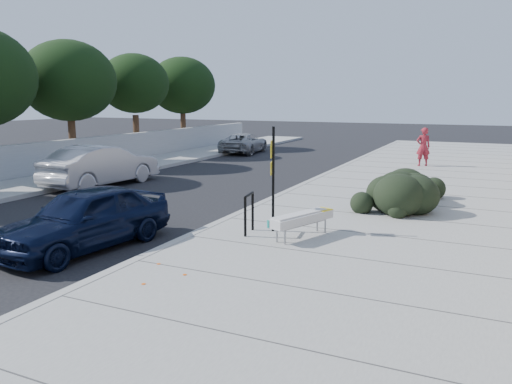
# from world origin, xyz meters

# --- Properties ---
(ground) EXTENTS (120.00, 120.00, 0.00)m
(ground) POSITION_xyz_m (0.00, 0.00, 0.00)
(ground) COLOR black
(ground) RESTS_ON ground
(sidewalk_near) EXTENTS (11.20, 50.00, 0.15)m
(sidewalk_near) POSITION_xyz_m (5.60, 5.00, 0.07)
(sidewalk_near) COLOR gray
(sidewalk_near) RESTS_ON ground
(sidewalk_far) EXTENTS (3.00, 50.00, 0.15)m
(sidewalk_far) POSITION_xyz_m (-9.50, 5.00, 0.07)
(sidewalk_far) COLOR gray
(sidewalk_far) RESTS_ON ground
(curb_near) EXTENTS (0.22, 50.00, 0.17)m
(curb_near) POSITION_xyz_m (0.00, 5.00, 0.08)
(curb_near) COLOR #9E9E99
(curb_near) RESTS_ON ground
(curb_far) EXTENTS (0.22, 50.00, 0.17)m
(curb_far) POSITION_xyz_m (-8.00, 5.00, 0.08)
(curb_far) COLOR #9E9E99
(curb_far) RESTS_ON ground
(far_wall) EXTENTS (0.30, 40.00, 1.50)m
(far_wall) POSITION_xyz_m (-11.20, 5.00, 0.75)
(far_wall) COLOR #9E9E99
(far_wall) RESTS_ON ground
(tree_far_d) EXTENTS (4.60, 4.60, 6.16)m
(tree_far_d) POSITION_xyz_m (-12.50, 9.00, 4.19)
(tree_far_d) COLOR #332114
(tree_far_d) RESTS_ON ground
(tree_far_e) EXTENTS (4.00, 4.00, 5.90)m
(tree_far_e) POSITION_xyz_m (-12.50, 14.00, 4.18)
(tree_far_e) COLOR #332114
(tree_far_e) RESTS_ON ground
(tree_far_f) EXTENTS (4.40, 4.40, 6.07)m
(tree_far_f) POSITION_xyz_m (-12.50, 19.00, 4.19)
(tree_far_f) COLOR #332114
(tree_far_f) RESTS_ON ground
(bench) EXTENTS (1.05, 1.88, 0.57)m
(bench) POSITION_xyz_m (2.50, 1.00, 0.60)
(bench) COLOR gray
(bench) RESTS_ON sidewalk_near
(bike_rack) EXTENTS (0.16, 0.66, 0.98)m
(bike_rack) POSITION_xyz_m (1.22, 0.82, 0.74)
(bike_rack) COLOR black
(bike_rack) RESTS_ON sidewalk_near
(sign_post) EXTENTS (0.14, 0.29, 2.55)m
(sign_post) POSITION_xyz_m (1.65, 1.24, 1.60)
(sign_post) COLOR black
(sign_post) RESTS_ON sidewalk_near
(hedge) EXTENTS (3.18, 4.19, 1.41)m
(hedge) POSITION_xyz_m (4.00, 5.79, 0.85)
(hedge) COLOR black
(hedge) RESTS_ON sidewalk_near
(sedan_navy) EXTENTS (2.17, 4.35, 1.42)m
(sedan_navy) POSITION_xyz_m (-1.79, -1.43, 0.71)
(sedan_navy) COLOR black
(sedan_navy) RESTS_ON ground
(wagon_silver) EXTENTS (2.06, 4.96, 1.59)m
(wagon_silver) POSITION_xyz_m (-7.22, 5.15, 0.80)
(wagon_silver) COLOR #A2A2A7
(wagon_silver) RESTS_ON ground
(suv_silver) EXTENTS (2.60, 4.65, 1.23)m
(suv_silver) POSITION_xyz_m (-7.50, 18.15, 0.61)
(suv_silver) COLOR #949699
(suv_silver) RESTS_ON ground
(pedestrian) EXTENTS (0.79, 0.67, 1.84)m
(pedestrian) POSITION_xyz_m (3.48, 15.36, 1.07)
(pedestrian) COLOR maroon
(pedestrian) RESTS_ON sidewalk_near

